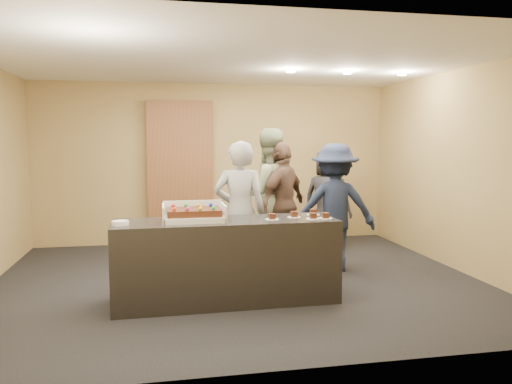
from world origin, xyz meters
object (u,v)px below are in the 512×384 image
(cake_box, at_px, (194,216))
(sheet_cake, at_px, (194,212))
(storage_cabinet, at_px, (181,173))
(person_brown_extra, at_px, (283,203))
(person_navy_man, at_px, (335,207))
(person_dark_suit, at_px, (327,199))
(person_sage_man, at_px, (268,196))
(serving_counter, at_px, (226,261))
(person_server_grey, at_px, (240,212))
(plate_stack, at_px, (120,223))

(cake_box, bearing_deg, sheet_cake, -90.89)
(storage_cabinet, relative_size, person_brown_extra, 1.39)
(storage_cabinet, xyz_separation_m, person_navy_man, (1.96, -2.13, -0.35))
(person_dark_suit, bearing_deg, storage_cabinet, 16.79)
(person_dark_suit, bearing_deg, person_sage_man, 67.01)
(serving_counter, height_order, sheet_cake, sheet_cake)
(sheet_cake, bearing_deg, serving_counter, 0.00)
(cake_box, bearing_deg, storage_cabinet, 90.07)
(cake_box, height_order, person_sage_man, person_sage_man)
(sheet_cake, distance_m, person_navy_man, 2.22)
(cake_box, relative_size, person_sage_man, 0.34)
(storage_cabinet, relative_size, cake_box, 3.67)
(storage_cabinet, bearing_deg, person_dark_suit, -19.41)
(person_dark_suit, bearing_deg, person_server_grey, 80.45)
(cake_box, bearing_deg, person_brown_extra, 47.98)
(cake_box, distance_m, person_sage_man, 2.04)
(person_navy_man, bearing_deg, serving_counter, 44.52)
(storage_cabinet, height_order, person_server_grey, storage_cabinet)
(sheet_cake, relative_size, person_server_grey, 0.32)
(serving_counter, bearing_deg, person_navy_man, 32.25)
(person_navy_man, xyz_separation_m, person_brown_extra, (-0.60, 0.47, 0.01))
(storage_cabinet, bearing_deg, serving_counter, -83.77)
(cake_box, distance_m, sheet_cake, 0.06)
(serving_counter, relative_size, person_dark_suit, 1.50)
(sheet_cake, height_order, person_navy_man, person_navy_man)
(cake_box, relative_size, person_server_grey, 0.38)
(serving_counter, height_order, plate_stack, plate_stack)
(person_server_grey, height_order, person_sage_man, person_sage_man)
(serving_counter, xyz_separation_m, cake_box, (-0.34, 0.02, 0.50))
(person_navy_man, xyz_separation_m, person_dark_suit, (0.35, 1.32, -0.05))
(plate_stack, height_order, person_navy_man, person_navy_man)
(serving_counter, xyz_separation_m, person_dark_suit, (1.96, 2.37, 0.35))
(cake_box, relative_size, sheet_cake, 1.17)
(serving_counter, height_order, cake_box, cake_box)
(person_server_grey, distance_m, person_sage_man, 1.13)
(storage_cabinet, height_order, person_sage_man, storage_cabinet)
(person_sage_man, bearing_deg, sheet_cake, 45.61)
(cake_box, xyz_separation_m, person_brown_extra, (1.35, 1.50, -0.08))
(person_navy_man, distance_m, person_brown_extra, 0.77)
(sheet_cake, relative_size, person_sage_man, 0.29)
(sheet_cake, distance_m, person_dark_suit, 3.31)
(person_navy_man, bearing_deg, person_dark_suit, -93.51)
(serving_counter, relative_size, sheet_cake, 4.29)
(plate_stack, xyz_separation_m, person_sage_man, (1.92, 1.80, 0.04))
(storage_cabinet, bearing_deg, plate_stack, -102.79)
(sheet_cake, distance_m, plate_stack, 0.76)
(plate_stack, bearing_deg, person_navy_man, 23.20)
(person_server_grey, relative_size, person_navy_man, 1.02)
(plate_stack, relative_size, person_brown_extra, 0.10)
(person_server_grey, distance_m, person_navy_man, 1.39)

